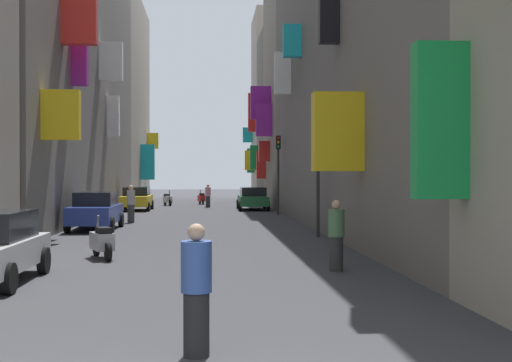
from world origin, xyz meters
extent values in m
plane|color=#38383D|center=(0.00, 30.00, 0.00)|extent=(140.00, 140.00, 0.00)
cube|color=slate|center=(-8.00, 30.33, 8.60)|extent=(6.00, 28.13, 17.20)
cube|color=red|center=(-4.32, 21.42, 8.47)|extent=(1.35, 0.55, 2.23)
cube|color=white|center=(-4.66, 32.83, 5.58)|extent=(0.68, 0.42, 2.27)
cube|color=yellow|center=(-4.35, 18.24, 4.29)|extent=(1.30, 0.40, 1.72)
cube|color=purple|center=(-4.67, 23.22, 7.18)|extent=(0.65, 0.53, 2.39)
cube|color=white|center=(-4.40, 30.27, 8.23)|extent=(1.21, 0.54, 2.02)
cube|color=#9E9384|center=(-8.00, 52.20, 8.68)|extent=(6.00, 15.60, 17.36)
cube|color=yellow|center=(-4.48, 57.57, 5.48)|extent=(1.04, 0.60, 1.48)
cube|color=#19B2BF|center=(-4.41, 51.38, 3.36)|extent=(1.18, 0.41, 3.00)
cube|color=green|center=(4.56, 5.93, 3.12)|extent=(0.88, 0.39, 2.60)
cube|color=slate|center=(8.00, 21.53, 8.56)|extent=(6.00, 29.74, 17.13)
cube|color=yellow|center=(4.30, 13.28, 3.42)|extent=(1.39, 0.60, 2.19)
cube|color=white|center=(4.57, 29.03, 7.51)|extent=(0.86, 0.40, 2.16)
cube|color=#19B2BF|center=(4.58, 25.29, 8.42)|extent=(0.83, 0.60, 1.47)
cube|color=black|center=(4.67, 16.53, 7.32)|extent=(0.66, 0.37, 1.55)
cube|color=gray|center=(8.00, 41.11, 9.88)|extent=(6.00, 9.42, 19.75)
cube|color=red|center=(4.62, 40.69, 3.90)|extent=(0.76, 0.64, 1.43)
cube|color=purple|center=(4.31, 39.90, 7.19)|extent=(1.38, 0.53, 2.24)
cube|color=red|center=(4.66, 43.93, 3.02)|extent=(0.67, 0.48, 2.08)
cube|color=purple|center=(4.46, 38.88, 5.91)|extent=(1.09, 0.45, 2.15)
cube|color=slate|center=(8.00, 49.23, 6.94)|extent=(6.00, 6.82, 13.88)
cube|color=red|center=(4.42, 46.44, 7.15)|extent=(1.15, 0.36, 3.02)
cube|color=green|center=(4.65, 50.91, 3.75)|extent=(0.70, 0.59, 2.07)
cube|color=#9E9384|center=(8.00, 56.32, 8.62)|extent=(6.00, 7.36, 17.23)
cube|color=green|center=(4.66, 55.72, 3.59)|extent=(0.68, 0.61, 2.25)
cube|color=yellow|center=(4.56, 55.68, 3.61)|extent=(0.88, 0.59, 1.81)
cube|color=#19B2BF|center=(4.54, 58.25, 6.12)|extent=(0.92, 0.63, 1.42)
cube|color=navy|center=(-3.86, 22.24, 0.64)|extent=(1.69, 4.22, 0.69)
cube|color=black|center=(-3.86, 22.45, 1.26)|extent=(1.48, 2.36, 0.55)
cylinder|color=black|center=(-3.02, 20.84, 0.30)|extent=(0.18, 0.60, 0.60)
cylinder|color=black|center=(-4.71, 20.84, 0.30)|extent=(0.18, 0.60, 0.60)
cylinder|color=black|center=(-3.02, 23.63, 0.30)|extent=(0.18, 0.60, 0.60)
cylinder|color=black|center=(-4.71, 23.63, 0.30)|extent=(0.18, 0.60, 0.60)
cube|color=gold|center=(-3.81, 37.01, 0.62)|extent=(1.72, 4.14, 0.63)
cube|color=black|center=(-3.81, 37.21, 1.20)|extent=(1.52, 2.32, 0.54)
cylinder|color=black|center=(-2.95, 35.64, 0.30)|extent=(0.18, 0.60, 0.60)
cylinder|color=black|center=(-4.67, 35.64, 0.30)|extent=(0.18, 0.60, 0.60)
cylinder|color=black|center=(-2.95, 38.37, 0.30)|extent=(0.18, 0.60, 0.60)
cylinder|color=black|center=(-4.67, 38.37, 0.30)|extent=(0.18, 0.60, 0.60)
cylinder|color=black|center=(-2.97, 7.64, 0.30)|extent=(0.18, 0.60, 0.60)
cylinder|color=black|center=(-2.97, 10.22, 0.30)|extent=(0.18, 0.60, 0.60)
cube|color=#236638|center=(3.58, 37.28, 0.60)|extent=(1.76, 4.41, 0.60)
cube|color=black|center=(3.58, 37.06, 1.17)|extent=(1.55, 2.47, 0.55)
cylinder|color=black|center=(2.71, 38.74, 0.30)|extent=(0.18, 0.60, 0.60)
cylinder|color=black|center=(4.46, 38.74, 0.30)|extent=(0.18, 0.60, 0.60)
cylinder|color=black|center=(2.71, 35.82, 0.30)|extent=(0.18, 0.60, 0.60)
cylinder|color=black|center=(4.46, 35.82, 0.30)|extent=(0.18, 0.60, 0.60)
cube|color=silver|center=(-2.25, 43.48, 0.46)|extent=(0.77, 1.18, 0.45)
cube|color=black|center=(-2.31, 43.67, 0.77)|extent=(0.48, 0.63, 0.16)
cylinder|color=#4C4C51|center=(-2.07, 42.96, 0.79)|extent=(0.14, 0.28, 0.68)
cylinder|color=black|center=(-2.03, 42.83, 0.24)|extent=(0.25, 0.49, 0.48)
cylinder|color=black|center=(-2.47, 44.13, 0.24)|extent=(0.25, 0.49, 0.48)
cube|color=red|center=(0.21, 45.57, 0.46)|extent=(0.63, 1.12, 0.45)
cube|color=black|center=(0.24, 45.38, 0.77)|extent=(0.42, 0.61, 0.16)
cylinder|color=#4C4C51|center=(0.11, 46.09, 0.79)|extent=(0.11, 0.28, 0.68)
cylinder|color=black|center=(0.09, 46.22, 0.24)|extent=(0.19, 0.49, 0.48)
cylinder|color=black|center=(0.33, 44.92, 0.24)|extent=(0.19, 0.49, 0.48)
cube|color=#ADADB2|center=(-2.11, 12.85, 0.46)|extent=(0.81, 1.14, 0.45)
cube|color=black|center=(-2.03, 12.67, 0.77)|extent=(0.51, 0.64, 0.16)
cylinder|color=#4C4C51|center=(-2.31, 13.34, 0.79)|extent=(0.16, 0.28, 0.68)
cylinder|color=black|center=(-2.36, 13.46, 0.24)|extent=(0.28, 0.48, 0.48)
cylinder|color=black|center=(-1.86, 12.25, 0.24)|extent=(0.28, 0.48, 0.48)
cylinder|color=#2D2D2D|center=(0.71, 40.51, 0.39)|extent=(0.40, 0.40, 0.78)
cylinder|color=pink|center=(0.71, 40.51, 1.09)|extent=(0.47, 0.47, 0.62)
sphere|color=tan|center=(0.71, 40.51, 1.50)|extent=(0.21, 0.21, 0.21)
cylinder|color=#3B3B3B|center=(-2.88, 26.08, 0.42)|extent=(0.45, 0.45, 0.85)
cylinder|color=#B2AD9E|center=(-2.88, 26.08, 1.18)|extent=(0.53, 0.53, 0.67)
sphere|color=tan|center=(-2.88, 26.08, 1.64)|extent=(0.23, 0.23, 0.23)
cylinder|color=#2E2E2E|center=(3.66, 10.18, 0.40)|extent=(0.42, 0.42, 0.80)
cylinder|color=#4C724C|center=(3.66, 10.18, 1.11)|extent=(0.49, 0.49, 0.63)
sphere|color=tan|center=(3.66, 10.18, 1.54)|extent=(0.22, 0.22, 0.22)
cylinder|color=black|center=(0.55, 3.27, 0.39)|extent=(0.43, 0.43, 0.79)
cylinder|color=#335199|center=(0.55, 3.27, 1.10)|extent=(0.51, 0.51, 0.62)
sphere|color=tan|center=(0.55, 3.27, 1.52)|extent=(0.21, 0.21, 0.21)
cylinder|color=#2D2D2D|center=(4.64, 31.75, 1.85)|extent=(0.12, 0.12, 3.69)
cube|color=black|center=(4.64, 31.75, 4.07)|extent=(0.26, 0.26, 0.75)
sphere|color=red|center=(4.64, 31.61, 4.32)|extent=(0.14, 0.14, 0.14)
sphere|color=orange|center=(4.64, 31.61, 4.07)|extent=(0.14, 0.14, 0.14)
sphere|color=green|center=(4.64, 31.61, 3.82)|extent=(0.14, 0.14, 0.14)
cylinder|color=#2D2D2D|center=(4.64, 18.49, 1.90)|extent=(0.12, 0.12, 3.80)
cube|color=black|center=(4.64, 18.49, 4.18)|extent=(0.26, 0.26, 0.75)
sphere|color=red|center=(4.64, 18.35, 4.43)|extent=(0.14, 0.14, 0.14)
sphere|color=orange|center=(4.64, 18.35, 4.18)|extent=(0.14, 0.14, 0.14)
sphere|color=green|center=(4.64, 18.35, 3.93)|extent=(0.14, 0.14, 0.14)
camera|label=1|loc=(0.69, -4.71, 2.21)|focal=45.87mm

